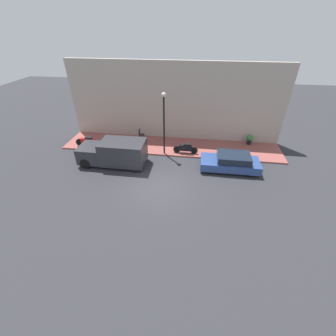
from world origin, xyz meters
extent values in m
plane|color=#2D2D33|center=(0.00, 0.00, 0.00)|extent=(60.00, 60.00, 0.00)
cube|color=#934C47|center=(5.52, 0.00, 0.05)|extent=(3.19, 17.60, 0.11)
cube|color=#B2A899|center=(7.26, 0.00, 3.18)|extent=(0.30, 17.60, 6.35)
cube|color=#2D4784|center=(2.73, -4.45, 0.46)|extent=(1.76, 4.03, 0.56)
cube|color=#192333|center=(2.73, -4.65, 0.97)|extent=(1.55, 2.21, 0.47)
cylinder|color=black|center=(1.97, -2.92, 0.33)|extent=(0.20, 0.66, 0.66)
cylinder|color=black|center=(3.49, -2.92, 0.33)|extent=(0.20, 0.66, 0.66)
cylinder|color=black|center=(1.97, -5.98, 0.33)|extent=(0.20, 0.66, 0.66)
cylinder|color=black|center=(3.49, -5.98, 0.33)|extent=(0.20, 0.66, 0.66)
cube|color=#2D2D33|center=(2.33, 3.02, 1.02)|extent=(1.93, 3.08, 1.63)
cube|color=#2D2D33|center=(2.33, 5.39, 0.77)|extent=(1.84, 1.66, 1.14)
cube|color=#192333|center=(2.33, 5.64, 1.09)|extent=(1.64, 0.91, 0.46)
cylinder|color=black|center=(1.50, 5.60, 0.37)|extent=(0.22, 0.75, 0.75)
cylinder|color=black|center=(3.17, 5.60, 0.37)|extent=(0.22, 0.75, 0.75)
cylinder|color=black|center=(1.50, 2.10, 0.37)|extent=(0.22, 0.75, 0.75)
cylinder|color=black|center=(3.17, 2.10, 0.37)|extent=(0.22, 0.75, 0.75)
cube|color=black|center=(4.43, -1.25, 0.58)|extent=(0.30, 1.01, 0.46)
cube|color=black|center=(4.43, -1.39, 0.87)|extent=(0.27, 0.55, 0.12)
cylinder|color=black|center=(4.43, -0.58, 0.39)|extent=(0.10, 0.55, 0.55)
cylinder|color=black|center=(4.43, -1.93, 0.39)|extent=(0.10, 0.55, 0.55)
cube|color=#B21E1E|center=(4.41, 6.70, 0.61)|extent=(0.30, 1.11, 0.46)
cube|color=black|center=(4.41, 6.55, 0.90)|extent=(0.27, 0.61, 0.12)
cylinder|color=black|center=(4.41, 7.42, 0.43)|extent=(0.10, 0.65, 0.65)
cylinder|color=black|center=(4.41, 5.98, 0.43)|extent=(0.10, 0.65, 0.65)
cube|color=#B7B7BF|center=(4.40, 4.45, 0.58)|extent=(0.30, 1.15, 0.40)
cube|color=black|center=(4.40, 4.29, 0.84)|extent=(0.27, 0.63, 0.12)
cylinder|color=black|center=(4.40, 5.20, 0.43)|extent=(0.10, 0.64, 0.64)
cylinder|color=black|center=(4.40, 3.69, 0.43)|extent=(0.10, 0.64, 0.64)
cylinder|color=black|center=(4.17, 0.38, 2.32)|extent=(0.12, 0.12, 4.43)
sphere|color=silver|center=(4.17, 0.38, 4.63)|extent=(0.31, 0.31, 0.31)
cylinder|color=black|center=(6.68, -6.40, 0.30)|extent=(0.37, 0.37, 0.38)
sphere|color=#337F38|center=(6.68, -6.40, 0.69)|extent=(0.51, 0.51, 0.51)
cube|color=#262626|center=(6.31, 2.69, 0.56)|extent=(0.40, 0.40, 0.04)
cube|color=#262626|center=(6.31, 2.87, 0.81)|extent=(0.40, 0.04, 0.46)
cylinder|color=#262626|center=(6.14, 2.51, 0.32)|extent=(0.04, 0.04, 0.43)
cylinder|color=#262626|center=(6.48, 2.51, 0.32)|extent=(0.04, 0.04, 0.43)
cylinder|color=#262626|center=(6.14, 2.86, 0.32)|extent=(0.04, 0.04, 0.43)
cylinder|color=#262626|center=(6.48, 2.86, 0.32)|extent=(0.04, 0.04, 0.43)
camera|label=1|loc=(-10.96, -2.00, 8.80)|focal=24.00mm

